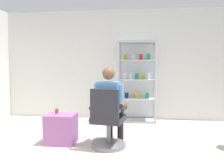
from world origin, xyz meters
The scene contains 6 objects.
back_wall centered at (0.00, 3.00, 1.35)m, with size 6.00×0.10×2.70m, color silver.
display_cabinet_main centered at (0.40, 2.76, 0.97)m, with size 0.90×0.45×1.90m.
office_chair centered at (-0.05, 0.87, 0.39)m, with size 0.60×0.56×0.96m.
seated_shopkeeper centered at (-0.02, 1.04, 0.71)m, with size 0.53×0.60×1.29m.
storage_crate centered at (-0.86, 1.00, 0.25)m, with size 0.49×0.39×0.50m, color #9E599E.
tea_glass centered at (-0.96, 1.07, 0.54)m, with size 0.06×0.06×0.08m, color brown.
Camera 1 is at (0.42, -2.56, 1.29)m, focal length 35.52 mm.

